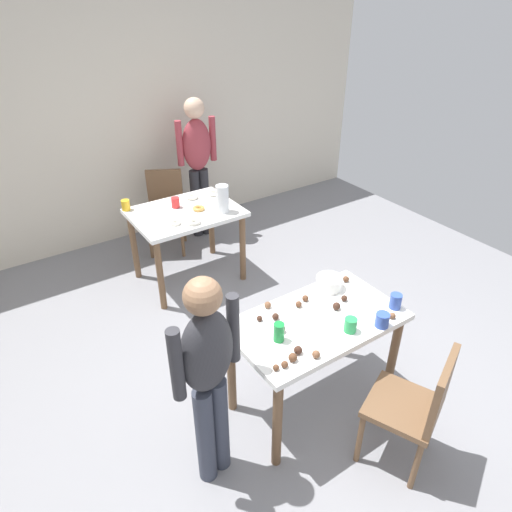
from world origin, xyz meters
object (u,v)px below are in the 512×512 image
person_girl_near (208,370)px  dining_table_far (186,222)px  person_adult_far (197,157)px  mixing_bowl (329,283)px  dining_table_near (316,333)px  chair_near_table (417,404)px  soda_can (279,332)px  pitcher_far (222,199)px  chair_far_table (166,206)px

person_girl_near → dining_table_far: bearing=67.0°
person_girl_near → person_adult_far: bearing=63.3°
person_girl_near → mixing_bowl: bearing=15.3°
dining_table_near → person_adult_far: 2.77m
chair_near_table → person_girl_near: person_girl_near is taller
mixing_bowl → person_girl_near: bearing=-164.7°
dining_table_far → chair_near_table: bearing=-86.0°
person_adult_far → mixing_bowl: 2.49m
chair_near_table → soda_can: 0.90m
dining_table_far → person_adult_far: size_ratio=0.63×
mixing_bowl → dining_table_near: bearing=-142.9°
soda_can → pitcher_far: (0.62, 1.73, 0.07)m
person_girl_near → mixing_bowl: size_ratio=7.71×
mixing_bowl → dining_table_far: bearing=99.3°
person_girl_near → dining_table_near: bearing=6.0°
pitcher_far → soda_can: bearing=-109.9°
dining_table_near → dining_table_far: 1.92m
dining_table_far → chair_far_table: chair_far_table is taller
dining_table_near → person_girl_near: (-0.84, -0.09, 0.21)m
person_girl_near → pitcher_far: bearing=57.6°
dining_table_far → chair_far_table: size_ratio=1.13×
dining_table_near → chair_near_table: 0.73m
chair_far_table → person_adult_far: person_adult_far is taller
chair_far_table → person_adult_far: 0.64m
dining_table_near → mixing_bowl: 0.40m
dining_table_near → chair_near_table: bearing=-74.3°
dining_table_near → chair_near_table: chair_near_table is taller
chair_far_table → person_adult_far: size_ratio=0.55×
dining_table_near → mixing_bowl: mixing_bowl is taller
chair_far_table → mixing_bowl: size_ratio=4.72×
chair_near_table → chair_far_table: bearing=91.4°
chair_far_table → person_girl_near: person_girl_near is taller
dining_table_near → person_adult_far: person_adult_far is taller
dining_table_near → chair_far_table: 2.64m
chair_far_table → person_girl_near: size_ratio=0.61×
chair_near_table → person_adult_far: 3.43m
soda_can → dining_table_near: bearing=4.2°
dining_table_far → person_adult_far: (0.55, 0.77, 0.32)m
dining_table_far → chair_near_table: 2.62m
chair_far_table → soda_can: soda_can is taller
person_adult_far → soda_can: 2.86m
dining_table_near → dining_table_far: bearing=89.6°
person_adult_far → pitcher_far: (-0.26, -0.98, -0.07)m
soda_can → pitcher_far: pitcher_far is taller
dining_table_far → pitcher_far: size_ratio=3.83×
mixing_bowl → soda_can: 0.66m
chair_near_table → person_adult_far: size_ratio=0.55×
dining_table_far → person_girl_near: size_ratio=0.69×
dining_table_far → chair_far_table: (0.10, 0.72, -0.14)m
person_girl_near → person_adult_far: person_adult_far is taller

